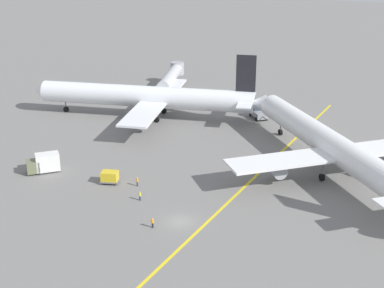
{
  "coord_description": "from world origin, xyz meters",
  "views": [
    {
      "loc": [
        29.72,
        -68.34,
        41.25
      ],
      "look_at": [
        -6.81,
        21.41,
        4.0
      ],
      "focal_mm": 52.07,
      "sensor_mm": 36.0,
      "label": 1
    }
  ],
  "objects_px": {
    "pushback_tug": "(258,113)",
    "ground_crew_wing_walker_right": "(153,223)",
    "airliner_at_gate_left": "(148,97)",
    "jet_bridge": "(172,75)",
    "ground_crew_marshaller_foreground": "(140,196)",
    "gse_catering_truck_tall": "(44,163)",
    "ground_crew_ramp_agent_by_cones": "(137,182)",
    "gse_container_dolly_flat": "(110,177)",
    "airliner_being_pushed": "(332,146)"
  },
  "relations": [
    {
      "from": "pushback_tug",
      "to": "jet_bridge",
      "type": "xyz_separation_m",
      "value": [
        -28.32,
        13.88,
        3.16
      ]
    },
    {
      "from": "gse_container_dolly_flat",
      "to": "ground_crew_marshaller_foreground",
      "type": "xyz_separation_m",
      "value": [
        7.93,
        -3.99,
        -0.37
      ]
    },
    {
      "from": "gse_container_dolly_flat",
      "to": "ground_crew_marshaller_foreground",
      "type": "distance_m",
      "value": 8.89
    },
    {
      "from": "ground_crew_wing_walker_right",
      "to": "ground_crew_marshaller_foreground",
      "type": "bearing_deg",
      "value": 128.63
    },
    {
      "from": "pushback_tug",
      "to": "gse_container_dolly_flat",
      "type": "height_order",
      "value": "pushback_tug"
    },
    {
      "from": "jet_bridge",
      "to": "pushback_tug",
      "type": "bearing_deg",
      "value": -26.11
    },
    {
      "from": "ground_crew_wing_walker_right",
      "to": "jet_bridge",
      "type": "xyz_separation_m",
      "value": [
        -27.98,
        69.83,
        3.59
      ]
    },
    {
      "from": "airliner_at_gate_left",
      "to": "jet_bridge",
      "type": "relative_size",
      "value": 2.45
    },
    {
      "from": "ground_crew_ramp_agent_by_cones",
      "to": "jet_bridge",
      "type": "relative_size",
      "value": 0.07
    },
    {
      "from": "gse_container_dolly_flat",
      "to": "ground_crew_ramp_agent_by_cones",
      "type": "relative_size",
      "value": 2.27
    },
    {
      "from": "ground_crew_marshaller_foreground",
      "to": "ground_crew_ramp_agent_by_cones",
      "type": "bearing_deg",
      "value": 121.84
    },
    {
      "from": "ground_crew_ramp_agent_by_cones",
      "to": "ground_crew_wing_walker_right",
      "type": "relative_size",
      "value": 1.02
    },
    {
      "from": "ground_crew_marshaller_foreground",
      "to": "gse_container_dolly_flat",
      "type": "bearing_deg",
      "value": 153.27
    },
    {
      "from": "pushback_tug",
      "to": "ground_crew_marshaller_foreground",
      "type": "distance_m",
      "value": 49.05
    },
    {
      "from": "airliner_at_gate_left",
      "to": "ground_crew_ramp_agent_by_cones",
      "type": "xyz_separation_m",
      "value": [
        15.2,
        -34.86,
        -4.09
      ]
    },
    {
      "from": "airliner_being_pushed",
      "to": "gse_catering_truck_tall",
      "type": "height_order",
      "value": "airliner_being_pushed"
    },
    {
      "from": "ground_crew_wing_walker_right",
      "to": "airliner_at_gate_left",
      "type": "bearing_deg",
      "value": 117.07
    },
    {
      "from": "ground_crew_marshaller_foreground",
      "to": "ground_crew_wing_walker_right",
      "type": "bearing_deg",
      "value": -51.37
    },
    {
      "from": "gse_catering_truck_tall",
      "to": "jet_bridge",
      "type": "relative_size",
      "value": 0.26
    },
    {
      "from": "gse_container_dolly_flat",
      "to": "ground_crew_wing_walker_right",
      "type": "bearing_deg",
      "value": -39.36
    },
    {
      "from": "airliner_being_pushed",
      "to": "gse_container_dolly_flat",
      "type": "relative_size",
      "value": 12.65
    },
    {
      "from": "gse_container_dolly_flat",
      "to": "jet_bridge",
      "type": "bearing_deg",
      "value": 103.66
    },
    {
      "from": "pushback_tug",
      "to": "gse_container_dolly_flat",
      "type": "distance_m",
      "value": 46.84
    },
    {
      "from": "pushback_tug",
      "to": "ground_crew_ramp_agent_by_cones",
      "type": "relative_size",
      "value": 4.71
    },
    {
      "from": "pushback_tug",
      "to": "ground_crew_ramp_agent_by_cones",
      "type": "distance_m",
      "value": 44.88
    },
    {
      "from": "gse_container_dolly_flat",
      "to": "ground_crew_ramp_agent_by_cones",
      "type": "xyz_separation_m",
      "value": [
        5.0,
        0.72,
        -0.34
      ]
    },
    {
      "from": "ground_crew_ramp_agent_by_cones",
      "to": "ground_crew_marshaller_foreground",
      "type": "bearing_deg",
      "value": -58.16
    },
    {
      "from": "ground_crew_ramp_agent_by_cones",
      "to": "gse_container_dolly_flat",
      "type": "bearing_deg",
      "value": -171.82
    },
    {
      "from": "airliner_being_pushed",
      "to": "gse_catering_truck_tall",
      "type": "bearing_deg",
      "value": -157.78
    },
    {
      "from": "gse_catering_truck_tall",
      "to": "jet_bridge",
      "type": "xyz_separation_m",
      "value": [
        -0.73,
        58.92,
        2.65
      ]
    },
    {
      "from": "gse_catering_truck_tall",
      "to": "gse_container_dolly_flat",
      "type": "bearing_deg",
      "value": 1.6
    },
    {
      "from": "pushback_tug",
      "to": "gse_container_dolly_flat",
      "type": "bearing_deg",
      "value": -107.51
    },
    {
      "from": "airliner_being_pushed",
      "to": "ground_crew_ramp_agent_by_cones",
      "type": "bearing_deg",
      "value": -148.0
    },
    {
      "from": "ground_crew_marshaller_foreground",
      "to": "jet_bridge",
      "type": "xyz_separation_m",
      "value": [
        -22.15,
        62.54,
        3.61
      ]
    },
    {
      "from": "airliner_being_pushed",
      "to": "ground_crew_ramp_agent_by_cones",
      "type": "xyz_separation_m",
      "value": [
        -29.85,
        -18.65,
        -4.18
      ]
    },
    {
      "from": "ground_crew_marshaller_foreground",
      "to": "airliner_at_gate_left",
      "type": "bearing_deg",
      "value": 114.61
    },
    {
      "from": "airliner_being_pushed",
      "to": "pushback_tug",
      "type": "bearing_deg",
      "value": 129.38
    },
    {
      "from": "ground_crew_marshaller_foreground",
      "to": "gse_catering_truck_tall",
      "type": "bearing_deg",
      "value": 170.42
    },
    {
      "from": "airliner_at_gate_left",
      "to": "jet_bridge",
      "type": "height_order",
      "value": "airliner_at_gate_left"
    },
    {
      "from": "gse_container_dolly_flat",
      "to": "gse_catering_truck_tall",
      "type": "bearing_deg",
      "value": -178.4
    },
    {
      "from": "gse_catering_truck_tall",
      "to": "ground_crew_marshaller_foreground",
      "type": "bearing_deg",
      "value": -9.58
    },
    {
      "from": "ground_crew_wing_walker_right",
      "to": "ground_crew_ramp_agent_by_cones",
      "type": "bearing_deg",
      "value": 126.1
    },
    {
      "from": "gse_catering_truck_tall",
      "to": "ground_crew_wing_walker_right",
      "type": "bearing_deg",
      "value": -21.82
    },
    {
      "from": "ground_crew_wing_walker_right",
      "to": "ground_crew_marshaller_foreground",
      "type": "xyz_separation_m",
      "value": [
        -5.83,
        7.3,
        -0.02
      ]
    },
    {
      "from": "pushback_tug",
      "to": "ground_crew_wing_walker_right",
      "type": "bearing_deg",
      "value": -90.34
    },
    {
      "from": "airliner_being_pushed",
      "to": "gse_container_dolly_flat",
      "type": "xyz_separation_m",
      "value": [
        -34.86,
        -19.37,
        -3.84
      ]
    },
    {
      "from": "ground_crew_ramp_agent_by_cones",
      "to": "jet_bridge",
      "type": "xyz_separation_m",
      "value": [
        -19.23,
        57.83,
        3.58
      ]
    },
    {
      "from": "airliner_at_gate_left",
      "to": "ground_crew_ramp_agent_by_cones",
      "type": "distance_m",
      "value": 38.25
    },
    {
      "from": "airliner_at_gate_left",
      "to": "gse_container_dolly_flat",
      "type": "height_order",
      "value": "airliner_at_gate_left"
    },
    {
      "from": "gse_catering_truck_tall",
      "to": "ground_crew_ramp_agent_by_cones",
      "type": "distance_m",
      "value": 18.55
    }
  ]
}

